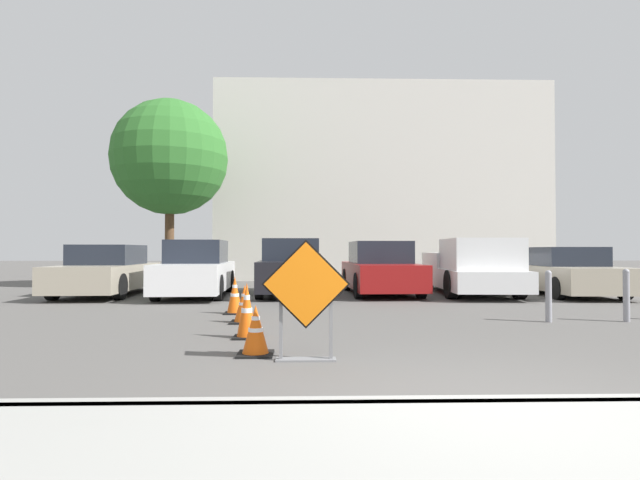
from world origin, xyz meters
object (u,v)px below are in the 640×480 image
(traffic_cone_nearest, at_px, (256,331))
(bollard_nearest, at_px, (548,295))
(traffic_cone_fourth, at_px, (235,295))
(parked_car_fourth, at_px, (380,270))
(parked_car_second, at_px, (197,270))
(pickup_truck, at_px, (472,270))
(road_closed_sign, at_px, (306,295))
(traffic_cone_third, at_px, (245,304))
(parked_car_fifth, at_px, (566,273))
(parked_car_nearest, at_px, (107,272))
(parked_car_third, at_px, (291,269))
(bollard_second, at_px, (626,294))
(traffic_cone_second, at_px, (247,311))

(traffic_cone_nearest, relative_size, bollard_nearest, 0.66)
(traffic_cone_fourth, relative_size, parked_car_fourth, 0.17)
(parked_car_second, distance_m, pickup_truck, 7.92)
(road_closed_sign, distance_m, traffic_cone_third, 3.32)
(parked_car_fifth, bearing_deg, parked_car_fourth, -3.38)
(traffic_cone_fourth, bearing_deg, parked_car_nearest, 134.61)
(road_closed_sign, bearing_deg, parked_car_nearest, 123.39)
(road_closed_sign, relative_size, parked_car_third, 0.33)
(road_closed_sign, relative_size, traffic_cone_fourth, 1.86)
(parked_car_second, height_order, parked_car_fourth, parked_car_second)
(traffic_cone_nearest, height_order, pickup_truck, pickup_truck)
(traffic_cone_nearest, distance_m, bollard_second, 6.95)
(parked_car_fourth, bearing_deg, bollard_second, 119.57)
(traffic_cone_second, bearing_deg, bollard_nearest, 15.91)
(parked_car_second, distance_m, parked_car_third, 2.67)
(traffic_cone_second, xyz_separation_m, parked_car_second, (-2.23, 6.83, 0.32))
(parked_car_nearest, relative_size, parked_car_fourth, 1.04)
(parked_car_fourth, bearing_deg, traffic_cone_third, 58.61)
(traffic_cone_third, bearing_deg, parked_car_second, 110.83)
(traffic_cone_second, distance_m, parked_car_second, 7.19)
(traffic_cone_nearest, xyz_separation_m, pickup_truck, (5.43, 8.22, 0.43))
(bollard_nearest, bearing_deg, parked_car_fourth, 110.29)
(parked_car_third, distance_m, parked_car_fourth, 2.65)
(traffic_cone_third, bearing_deg, parked_car_fourth, 60.53)
(bollard_nearest, bearing_deg, parked_car_second, 144.42)
(road_closed_sign, height_order, traffic_cone_second, road_closed_sign)
(parked_car_second, height_order, pickup_truck, pickup_truck)
(traffic_cone_fourth, distance_m, parked_car_second, 4.35)
(pickup_truck, xyz_separation_m, parked_car_fifth, (2.67, -0.20, -0.09))
(traffic_cone_second, xyz_separation_m, parked_car_nearest, (-4.88, 7.17, 0.28))
(traffic_cone_fourth, bearing_deg, bollard_second, -10.42)
(traffic_cone_fourth, distance_m, parked_car_third, 4.46)
(parked_car_nearest, relative_size, parked_car_fifth, 1.06)
(parked_car_nearest, distance_m, parked_car_fifth, 13.23)
(parked_car_fourth, distance_m, parked_car_fifth, 5.32)
(parked_car_third, bearing_deg, parked_car_fourth, -177.04)
(traffic_cone_nearest, relative_size, pickup_truck, 0.11)
(parked_car_third, bearing_deg, traffic_cone_fourth, 75.64)
(bollard_second, bearing_deg, traffic_cone_third, 179.52)
(traffic_cone_third, relative_size, traffic_cone_fourth, 0.88)
(pickup_truck, relative_size, parked_car_fifth, 1.24)
(pickup_truck, distance_m, bollard_second, 5.61)
(traffic_cone_fourth, xyz_separation_m, bollard_second, (7.23, -1.33, 0.13))
(parked_car_nearest, bearing_deg, traffic_cone_second, 122.07)
(traffic_cone_second, distance_m, parked_car_fifth, 10.78)
(parked_car_nearest, relative_size, parked_car_second, 1.04)
(road_closed_sign, relative_size, parked_car_second, 0.31)
(road_closed_sign, bearing_deg, traffic_cone_fourth, 108.40)
(bollard_nearest, bearing_deg, bollard_second, 0.00)
(road_closed_sign, bearing_deg, traffic_cone_second, 119.38)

